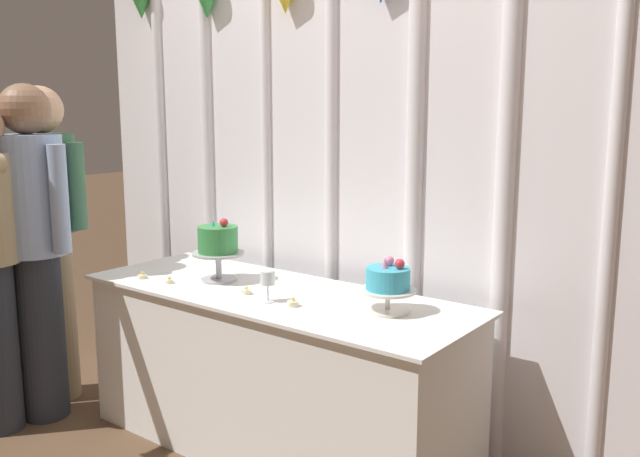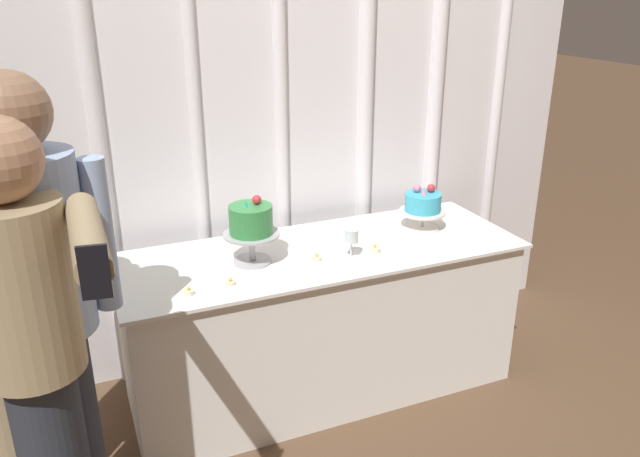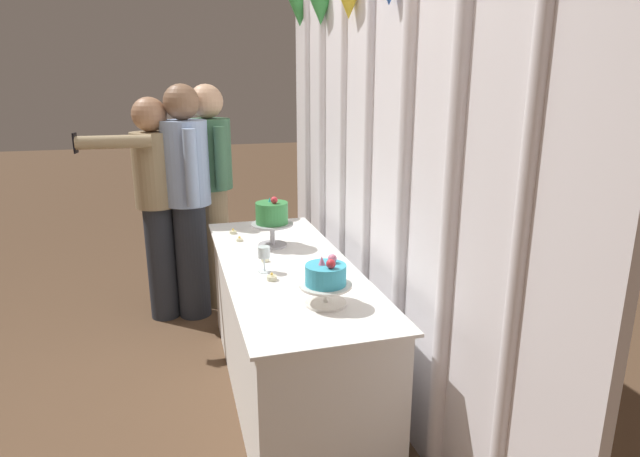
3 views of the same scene
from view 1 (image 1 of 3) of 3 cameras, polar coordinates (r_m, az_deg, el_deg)
name	(u,v)px [view 1 (image 1 of 3)]	position (r m, az deg, el deg)	size (l,w,h in m)	color
ground_plane	(260,457)	(3.18, -5.06, -18.64)	(24.00, 24.00, 0.00)	brown
draped_curtain	(338,161)	(3.23, 1.57, 5.74)	(3.28, 0.17, 2.42)	white
cake_table	(274,371)	(3.08, -3.89, -11.93)	(1.84, 0.66, 0.74)	white
cake_display_nearleft	(218,244)	(3.14, -8.61, -1.27)	(0.24, 0.24, 0.30)	#B2B2B7
cake_display_nearright	(388,283)	(2.66, 5.77, -4.60)	(0.22, 0.22, 0.22)	silver
wine_glass	(268,280)	(2.79, -4.44, -4.32)	(0.06, 0.06, 0.13)	silver
tealight_far_left	(142,276)	(3.29, -14.78, -3.93)	(0.04, 0.04, 0.03)	beige
tealight_near_left	(169,281)	(3.17, -12.61, -4.39)	(0.04, 0.04, 0.03)	beige
tealight_near_right	(246,292)	(2.93, -6.29, -5.36)	(0.04, 0.04, 0.03)	beige
tealight_far_right	(293,303)	(2.75, -2.29, -6.34)	(0.05, 0.05, 0.04)	beige
guest_man_dark_suit	(34,237)	(3.53, -23.02, -0.70)	(0.48, 0.36, 1.64)	#282D38
guest_man_pink_jacket	(48,229)	(3.76, -22.03, -0.05)	(0.47, 0.40, 1.64)	#9E8966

